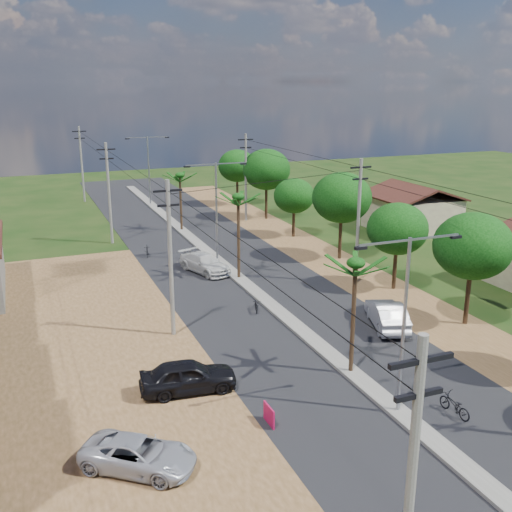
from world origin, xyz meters
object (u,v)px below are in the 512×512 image
Objects in this scene: car_white_far at (205,264)px; moto_rider_east at (454,406)px; car_silver_mid at (387,315)px; car_parked_dark at (188,377)px; roadside_sign at (269,416)px; car_parked_silver at (139,455)px.

car_white_far is 2.76× the size of moto_rider_east.
moto_rider_east is (4.00, -23.61, -0.24)m from car_white_far.
car_silver_mid is 9.82m from moto_rider_east.
roadside_sign is at bearing -143.06° from car_parked_dark.
car_white_far is (-6.82, 14.21, -0.08)m from car_silver_mid.
car_parked_dark is at bearing 32.82° from car_silver_mid.
car_silver_mid is 18.21m from car_parked_silver.
moto_rider_east is at bearing -17.03° from roadside_sign.
car_silver_mid is at bearing 33.36° from roadside_sign.
car_parked_silver is at bearing 45.92° from car_silver_mid.
car_silver_mid reaches higher than car_parked_silver.
car_parked_dark reaches higher than roadside_sign.
car_silver_mid is 4.51× the size of roadside_sign.
roadside_sign is (-3.79, -21.27, -0.27)m from car_white_far.
car_silver_mid reaches higher than car_white_far.
car_parked_dark is 4.70m from roadside_sign.
car_white_far reaches higher than roadside_sign.
car_parked_silver is 0.97× the size of car_parked_dark.
car_white_far is 24.20m from car_parked_silver.
car_parked_silver reaches higher than moto_rider_east.
car_parked_dark reaches higher than car_parked_silver.
moto_rider_east is 8.13m from roadside_sign.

